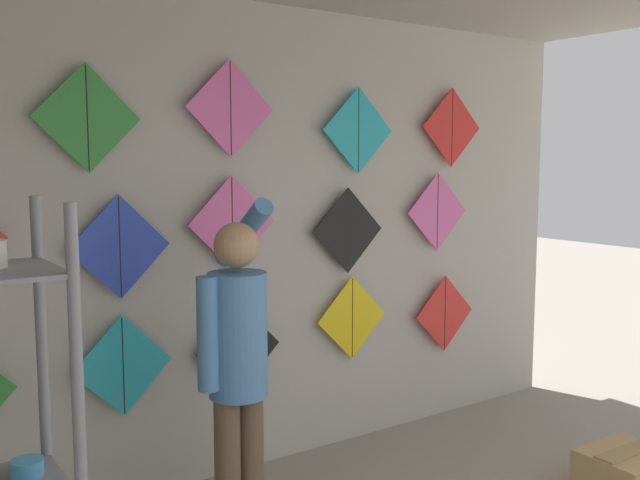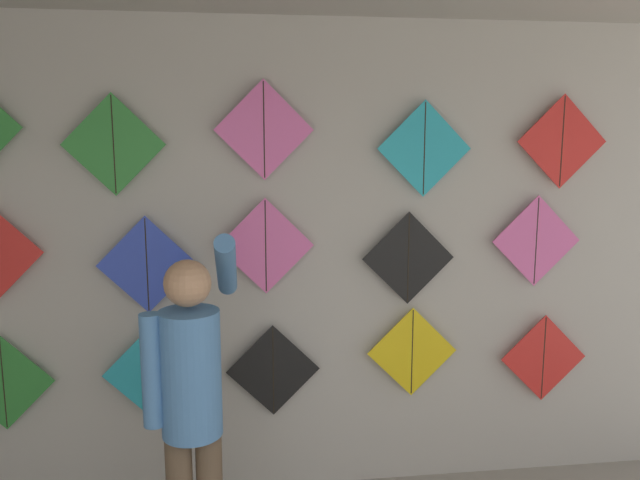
{
  "view_description": "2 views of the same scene",
  "coord_description": "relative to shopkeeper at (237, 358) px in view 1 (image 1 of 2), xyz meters",
  "views": [
    {
      "loc": [
        -1.99,
        -0.4,
        1.9
      ],
      "look_at": [
        0.38,
        3.01,
        1.42
      ],
      "focal_mm": 40.0,
      "sensor_mm": 36.0,
      "label": 1
    },
    {
      "loc": [
        -0.21,
        -0.26,
        2.14
      ],
      "look_at": [
        0.21,
        3.01,
        1.59
      ],
      "focal_mm": 35.0,
      "sensor_mm": 36.0,
      "label": 2
    }
  ],
  "objects": [
    {
      "name": "kite_3",
      "position": [
        1.25,
        0.75,
        -0.11
      ],
      "size": [
        0.55,
        0.01,
        0.55
      ],
      "color": "yellow"
    },
    {
      "name": "kite_11",
      "position": [
        -0.43,
        0.75,
        1.13
      ],
      "size": [
        0.55,
        0.01,
        0.55
      ],
      "color": "#338C38"
    },
    {
      "name": "back_panel",
      "position": [
        0.45,
        0.84,
        0.44
      ],
      "size": [
        5.47,
        0.06,
        2.8
      ],
      "primitive_type": "cube",
      "color": "#BCB7AD",
      "rests_on": "ground"
    },
    {
      "name": "kite_4",
      "position": [
        2.1,
        0.75,
        -0.19
      ],
      "size": [
        0.55,
        0.01,
        0.55
      ],
      "color": "red"
    },
    {
      "name": "kite_12",
      "position": [
        0.38,
        0.75,
        1.21
      ],
      "size": [
        0.55,
        0.01,
        0.55
      ],
      "color": "pink"
    },
    {
      "name": "kite_8",
      "position": [
        1.22,
        0.75,
        0.47
      ],
      "size": [
        0.55,
        0.01,
        0.55
      ],
      "color": "black"
    },
    {
      "name": "kite_7",
      "position": [
        0.38,
        0.75,
        0.56
      ],
      "size": [
        0.55,
        0.01,
        0.55
      ],
      "color": "pink"
    },
    {
      "name": "cardboard_box",
      "position": [
        1.99,
        -0.78,
        -0.82
      ],
      "size": [
        0.48,
        0.41,
        0.3
      ],
      "rotation": [
        0.0,
        0.0,
        -0.03
      ],
      "color": "tan",
      "rests_on": "ground"
    },
    {
      "name": "kite_9",
      "position": [
        2.01,
        0.75,
        0.55
      ],
      "size": [
        0.55,
        0.01,
        0.55
      ],
      "color": "pink"
    },
    {
      "name": "kite_6",
      "position": [
        -0.29,
        0.75,
        0.47
      ],
      "size": [
        0.55,
        0.01,
        0.55
      ],
      "color": "blue"
    },
    {
      "name": "kite_1",
      "position": [
        -0.29,
        0.75,
        -0.17
      ],
      "size": [
        0.55,
        0.01,
        0.55
      ],
      "color": "#28B2C6"
    },
    {
      "name": "kite_14",
      "position": [
        2.13,
        0.75,
        1.15
      ],
      "size": [
        0.55,
        0.01,
        0.55
      ],
      "color": "red"
    },
    {
      "name": "kite_13",
      "position": [
        1.3,
        0.75,
        1.11
      ],
      "size": [
        0.55,
        0.01,
        0.55
      ],
      "color": "#28B2C6"
    },
    {
      "name": "shopkeeper",
      "position": [
        0.0,
        0.0,
        0.0
      ],
      "size": [
        0.43,
        0.62,
        1.71
      ],
      "rotation": [
        0.0,
        0.0,
        0.16
      ],
      "color": "brown",
      "rests_on": "ground"
    },
    {
      "name": "kite_2",
      "position": [
        0.41,
        0.75,
        -0.19
      ],
      "size": [
        0.55,
        0.01,
        0.55
      ],
      "color": "black"
    }
  ]
}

